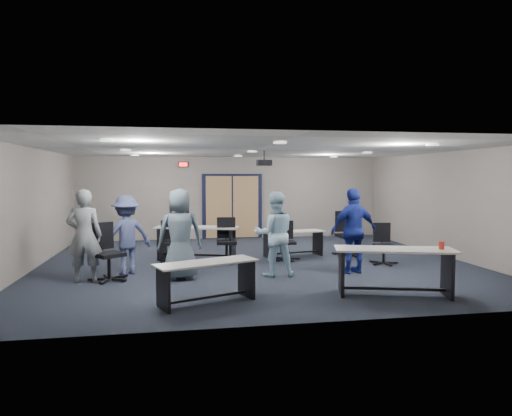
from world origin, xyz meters
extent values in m
plane|color=black|center=(0.00, 0.00, 0.00)|extent=(10.00, 10.00, 0.00)
cube|color=gray|center=(0.00, 4.50, 1.35)|extent=(10.00, 0.04, 2.70)
cube|color=gray|center=(0.00, -4.50, 1.35)|extent=(10.00, 0.04, 2.70)
cube|color=gray|center=(-5.00, 0.00, 1.35)|extent=(0.04, 9.00, 2.70)
cube|color=gray|center=(5.00, 0.00, 1.35)|extent=(0.04, 9.00, 2.70)
cube|color=white|center=(0.00, 0.00, 2.70)|extent=(10.00, 9.00, 0.04)
cube|color=black|center=(0.00, 4.47, 1.05)|extent=(2.00, 0.06, 2.20)
cube|color=#AF8650|center=(-0.45, 4.45, 1.05)|extent=(0.85, 0.04, 2.05)
cube|color=#AF8650|center=(0.45, 4.45, 1.05)|extent=(0.85, 0.04, 2.05)
cube|color=black|center=(-1.60, 4.45, 2.45)|extent=(0.32, 0.05, 0.18)
cube|color=#FF0C0C|center=(-1.60, 4.42, 2.45)|extent=(0.26, 0.02, 0.12)
cylinder|color=black|center=(0.30, 0.50, 2.58)|extent=(0.04, 0.04, 0.24)
cube|color=black|center=(0.30, 0.50, 2.40)|extent=(0.35, 0.30, 0.14)
cylinder|color=black|center=(0.30, 0.35, 2.40)|extent=(0.08, 0.03, 0.08)
cube|color=#AFACA5|center=(-1.38, -3.22, 0.67)|extent=(1.77, 1.14, 0.03)
cube|color=black|center=(-2.08, -3.49, 0.33)|extent=(0.23, 0.49, 0.65)
cube|color=black|center=(-0.69, -2.94, 0.33)|extent=(0.23, 0.49, 0.65)
cube|color=black|center=(-1.38, -3.22, 0.09)|extent=(1.41, 0.60, 0.04)
cube|color=#AFACA5|center=(1.85, -3.30, 0.80)|extent=(2.13, 1.21, 0.03)
cube|color=black|center=(0.99, -3.05, 0.39)|extent=(0.23, 0.61, 0.79)
cube|color=black|center=(2.72, -3.55, 0.39)|extent=(0.23, 0.61, 0.79)
cube|color=black|center=(1.85, -3.30, 0.11)|extent=(1.74, 0.55, 0.04)
cylinder|color=red|center=(2.61, -3.51, 0.89)|extent=(0.09, 0.09, 0.13)
cube|color=#AFACA5|center=(-1.35, 0.76, 0.80)|extent=(2.13, 1.26, 0.03)
cube|color=black|center=(-2.21, 1.03, 0.39)|extent=(0.24, 0.61, 0.79)
cube|color=black|center=(-0.49, 0.48, 0.39)|extent=(0.24, 0.61, 0.79)
cube|color=black|center=(-1.35, 0.76, 0.11)|extent=(1.73, 0.60, 0.04)
cube|color=#AFACA5|center=(1.13, 0.79, 0.64)|extent=(1.68, 0.83, 0.03)
cube|color=black|center=(0.43, 0.66, 0.31)|extent=(0.14, 0.49, 0.63)
cube|color=black|center=(1.83, 0.93, 0.31)|extent=(0.14, 0.49, 0.63)
cube|color=black|center=(1.13, 0.79, 0.09)|extent=(1.42, 0.31, 0.04)
imported|color=gray|center=(-3.62, -1.33, 0.92)|extent=(0.67, 0.44, 1.83)
imported|color=slate|center=(-1.79, -1.38, 0.92)|extent=(0.95, 0.67, 1.83)
imported|color=#C0E8FF|center=(0.15, -1.41, 0.88)|extent=(0.87, 0.69, 1.75)
imported|color=navy|center=(1.87, -1.44, 0.91)|extent=(1.13, 0.61, 1.82)
imported|color=#454F7D|center=(-2.90, -0.71, 0.84)|extent=(1.24, 1.03, 1.67)
camera|label=1|loc=(-1.88, -10.57, 2.07)|focal=32.00mm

